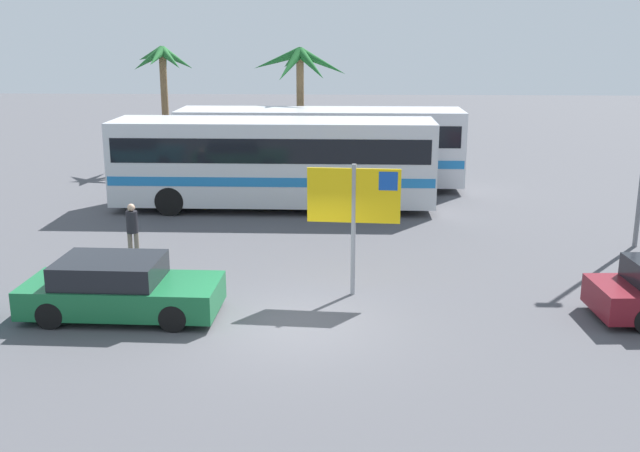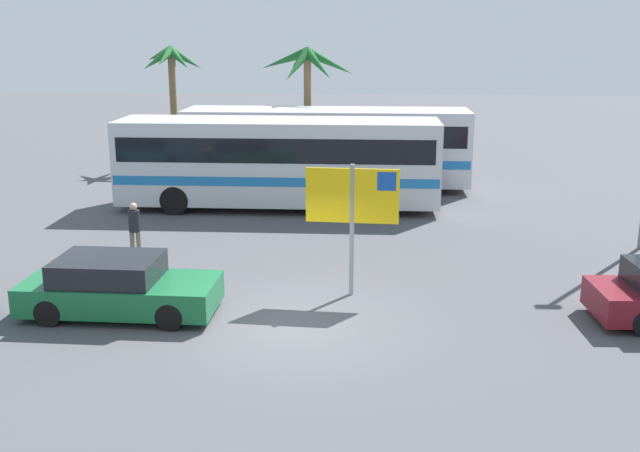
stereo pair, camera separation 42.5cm
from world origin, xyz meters
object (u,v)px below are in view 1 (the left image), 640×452
ferry_sign (356,201)px  pedestrian_by_bus (132,227)px  bus_front_coach (274,159)px  car_green (119,289)px  bus_rear_coach (320,144)px

ferry_sign → pedestrian_by_bus: 6.82m
bus_front_coach → ferry_sign: 9.36m
bus_front_coach → car_green: size_ratio=2.60×
ferry_sign → car_green: bearing=-159.2°
bus_front_coach → ferry_sign: size_ratio=3.53×
bus_front_coach → car_green: bus_front_coach is taller
bus_front_coach → car_green: 10.84m
bus_rear_coach → bus_front_coach: bearing=-112.5°
bus_front_coach → bus_rear_coach: 3.94m
bus_front_coach → bus_rear_coach: bearing=67.5°
bus_rear_coach → car_green: bus_rear_coach is taller
bus_front_coach → pedestrian_by_bus: 7.18m
pedestrian_by_bus → car_green: bearing=-170.6°
bus_rear_coach → ferry_sign: ferry_sign is taller
bus_front_coach → bus_rear_coach: (1.51, 3.64, 0.00)m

